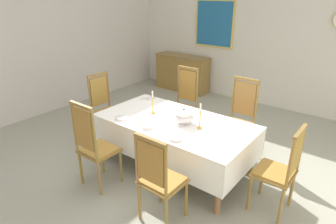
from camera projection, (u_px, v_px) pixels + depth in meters
name	position (u px, v px, depth m)	size (l,w,h in m)	color
ground	(172.00, 170.00, 4.21)	(6.82, 6.76, 0.04)	gray
back_wall	(271.00, 31.00, 6.06)	(6.82, 0.08, 3.24)	beige
left_wall	(30.00, 35.00, 5.54)	(0.08, 6.76, 3.24)	beige
dining_table	(175.00, 125.00, 3.99)	(2.14, 1.12, 0.75)	brown
tablecloth	(175.00, 128.00, 4.01)	(2.16, 1.14, 0.44)	white
chair_south_a	(94.00, 145.00, 3.63)	(0.44, 0.42, 1.19)	olive
chair_north_a	(183.00, 102.00, 5.03)	(0.44, 0.42, 1.21)	olive
chair_south_b	(159.00, 178.00, 3.04)	(0.44, 0.42, 1.10)	olive
chair_north_b	(239.00, 117.00, 4.43)	(0.44, 0.42, 1.20)	olive
chair_head_west	(105.00, 107.00, 4.87)	(0.42, 0.44, 1.15)	olive
chair_head_east	(281.00, 169.00, 3.19)	(0.42, 0.44, 1.09)	olive
soup_tureen	(184.00, 116.00, 3.84)	(0.27, 0.27, 0.22)	white
candlestick_west	(153.00, 105.00, 4.14)	(0.07, 0.07, 0.34)	gold
candlestick_east	(200.00, 119.00, 3.68)	(0.07, 0.07, 0.34)	gold
bowl_near_left	(151.00, 99.00, 4.72)	(0.15, 0.15, 0.03)	white
bowl_near_right	(147.00, 126.00, 3.74)	(0.16, 0.16, 0.04)	white
bowl_far_left	(175.00, 138.00, 3.45)	(0.17, 0.17, 0.03)	white
bowl_far_right	(121.00, 118.00, 4.00)	(0.16, 0.16, 0.03)	white
spoon_primary	(147.00, 98.00, 4.81)	(0.05, 0.18, 0.01)	gold
spoon_secondary	(142.00, 124.00, 3.83)	(0.06, 0.17, 0.01)	gold
sideboard	(182.00, 73.00, 7.45)	(1.44, 0.48, 0.90)	olive
framed_painting	(214.00, 24.00, 6.74)	(1.00, 0.05, 1.08)	#D1B251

